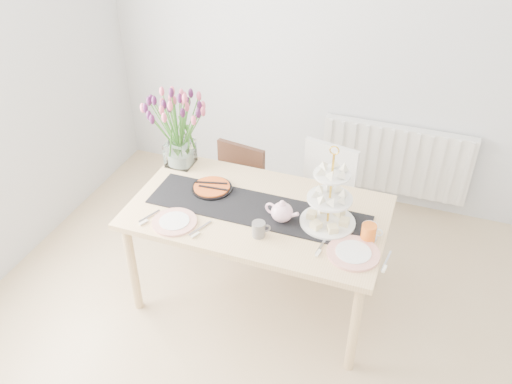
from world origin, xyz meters
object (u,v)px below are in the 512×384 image
(radiator, at_px, (395,160))
(tulip_vase, at_px, (177,119))
(chair_white, at_px, (322,193))
(plate_right, at_px, (353,253))
(cake_stand, at_px, (329,205))
(teapot, at_px, (282,212))
(mug_orange, at_px, (369,232))
(tart_tin, at_px, (212,188))
(dining_table, at_px, (258,219))
(mug_grey, at_px, (259,229))
(plate_left, at_px, (174,222))
(chair_brown, at_px, (235,189))
(cream_jug, at_px, (369,231))

(radiator, xyz_separation_m, tulip_vase, (-1.39, -1.07, 0.65))
(chair_white, xyz_separation_m, plate_right, (0.38, -0.89, 0.27))
(cake_stand, xyz_separation_m, plate_right, (0.20, -0.22, -0.13))
(chair_white, relative_size, teapot, 3.91)
(radiator, relative_size, chair_white, 1.43)
(plate_right, bearing_deg, teapot, 162.48)
(mug_orange, bearing_deg, tart_tin, 111.77)
(teapot, bearing_deg, radiator, 80.89)
(dining_table, height_order, mug_orange, mug_orange)
(mug_orange, bearing_deg, mug_grey, 136.47)
(mug_grey, bearing_deg, tulip_vase, 114.67)
(cake_stand, height_order, plate_left, cake_stand)
(chair_brown, xyz_separation_m, cake_stand, (0.83, -0.54, 0.44))
(mug_grey, bearing_deg, dining_table, 80.95)
(radiator, bearing_deg, teapot, -109.77)
(dining_table, relative_size, plate_left, 5.86)
(radiator, relative_size, chair_brown, 1.53)
(plate_left, bearing_deg, teapot, 21.51)
(cream_jug, height_order, tart_tin, cream_jug)
(radiator, height_order, chair_white, chair_white)
(chair_white, height_order, tart_tin, chair_white)
(cream_jug, bearing_deg, plate_left, -169.83)
(mug_grey, height_order, mug_orange, mug_orange)
(teapot, bearing_deg, plate_left, -147.84)
(tulip_vase, bearing_deg, radiator, 37.76)
(chair_brown, distance_m, chair_white, 0.66)
(radiator, bearing_deg, chair_brown, -141.99)
(cream_jug, xyz_separation_m, tart_tin, (-1.06, 0.13, -0.03))
(mug_orange, bearing_deg, teapot, 120.49)
(tart_tin, distance_m, plate_right, 1.05)
(chair_brown, height_order, mug_orange, mug_orange)
(teapot, relative_size, plate_right, 0.71)
(radiator, distance_m, cream_jug, 1.47)
(plate_left, xyz_separation_m, plate_right, (1.08, 0.09, 0.00))
(plate_left, bearing_deg, tulip_vase, 112.88)
(plate_left, bearing_deg, cake_stand, 19.32)
(radiator, xyz_separation_m, plate_right, (-0.05, -1.60, 0.31))
(mug_orange, bearing_deg, plate_right, -169.23)
(cake_stand, relative_size, teapot, 2.29)
(teapot, bearing_deg, tart_tin, 174.42)
(radiator, distance_m, plate_left, 2.05)
(dining_table, relative_size, cake_stand, 3.25)
(tulip_vase, relative_size, plate_left, 2.35)
(chair_brown, height_order, cake_stand, cake_stand)
(dining_table, bearing_deg, radiator, 63.46)
(plate_left, bearing_deg, plate_right, 4.79)
(tulip_vase, bearing_deg, chair_brown, 36.87)
(chair_brown, bearing_deg, plate_left, -84.56)
(plate_right, bearing_deg, dining_table, 162.38)
(tart_tin, bearing_deg, teapot, -16.23)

